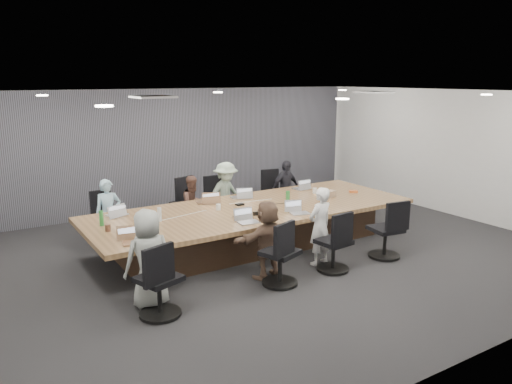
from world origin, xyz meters
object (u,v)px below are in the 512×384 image
chair_4 (159,285)px  laptop_4 (135,242)px  chair_0 (104,223)px  person_4 (149,258)px  laptop_5 (249,222)px  stapler (258,213)px  conference_table (253,225)px  person_6 (320,226)px  person_1 (193,204)px  laptop_3 (300,188)px  snack_packet (353,191)px  bottle_green_right (288,198)px  chair_1 (186,207)px  person_5 (267,239)px  bottle_clear (159,214)px  chair_3 (276,196)px  chair_6 (333,247)px  laptop_0 (117,215)px  chair_2 (218,205)px  chair_7 (385,234)px  person_2 (226,195)px  canvas_bag (330,194)px  chair_5 (280,258)px  mug_brown (108,228)px  bottle_green_left (101,218)px  person_3 (285,189)px  laptop_6 (300,213)px  laptop_2 (239,197)px  laptop_1 (206,202)px

chair_4 → laptop_4: bearing=71.5°
chair_0 → person_4: 3.07m
laptop_5 → stapler: 0.50m
conference_table → person_6: 1.45m
person_1 → conference_table: bearing=-78.6°
laptop_3 → snack_packet: snack_packet is taller
chair_4 → bottle_green_right: size_ratio=3.31×
laptop_3 → chair_1: bearing=-25.0°
person_5 → bottle_clear: (-1.19, 1.42, 0.24)m
chair_3 → chair_6: chair_6 is taller
conference_table → chair_4: (-2.49, -1.70, 0.03)m
laptop_0 → chair_2: bearing=-174.3°
chair_7 → person_2: bearing=124.4°
bottle_green_right → canvas_bag: (1.06, 0.05, -0.07)m
laptop_4 → snack_packet: size_ratio=2.01×
person_2 → laptop_4: (-2.66, -2.15, 0.07)m
chair_4 → chair_5: bearing=-18.5°
laptop_0 → person_2: size_ratio=0.24×
laptop_0 → mug_brown: bearing=50.2°
stapler → canvas_bag: (1.92, 0.36, 0.03)m
laptop_3 → bottle_green_left: bearing=3.2°
conference_table → chair_3: bearing=45.4°
conference_table → person_6: bearing=-71.0°
person_1 → mug_brown: (-2.08, -1.38, 0.21)m
person_3 → bottle_clear: person_3 is taller
laptop_3 → bottle_clear: 3.53m
chair_5 → chair_4: bearing=160.2°
laptop_3 → canvas_bag: canvas_bag is taller
person_1 → snack_packet: (2.97, -1.40, 0.18)m
laptop_6 → canvas_bag: size_ratio=1.34×
chair_2 → bottle_green_left: bearing=27.2°
person_5 → bottle_clear: bearing=-60.1°
person_3 → laptop_2: bearing=-164.1°
laptop_0 → laptop_6: bearing=134.9°
laptop_3 → snack_packet: size_ratio=1.91×
laptop_1 → person_3: (2.24, 0.55, -0.11)m
person_3 → person_4: 4.96m
chair_0 → laptop_2: size_ratio=2.21×
laptop_0 → person_5: person_5 is taller
laptop_4 → snack_packet: 4.94m
person_1 → person_4: (-1.92, -2.70, 0.10)m
chair_3 → mug_brown: size_ratio=7.33×
chair_0 → stapler: bearing=128.9°
laptop_1 → laptop_3: same height
chair_5 → laptop_0: bearing=104.1°
chair_0 → bottle_green_left: 1.52m
chair_4 → laptop_4: chair_4 is taller
laptop_1 → bottle_green_left: bearing=25.8°
chair_1 → canvas_bag: 2.94m
person_4 → laptop_4: size_ratio=4.04×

